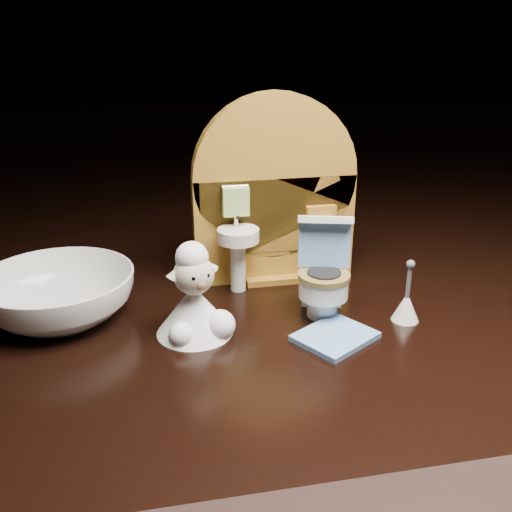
{
  "coord_description": "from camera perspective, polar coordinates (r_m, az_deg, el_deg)",
  "views": [
    {
      "loc": [
        -0.1,
        -0.36,
        0.19
      ],
      "look_at": [
        -0.03,
        0.0,
        0.05
      ],
      "focal_mm": 40.0,
      "sensor_mm": 36.0,
      "label": 1
    }
  ],
  "objects": [
    {
      "name": "backdrop_panel",
      "position": [
        0.45,
        1.79,
        5.47
      ],
      "size": [
        0.13,
        0.05,
        0.15
      ],
      "color": "#AA7424",
      "rests_on": "ground"
    },
    {
      "name": "toilet_brush",
      "position": [
        0.42,
        14.8,
        -4.73
      ],
      "size": [
        0.02,
        0.02,
        0.05
      ],
      "color": "white",
      "rests_on": "ground"
    },
    {
      "name": "toy_toilet",
      "position": [
        0.41,
        6.75,
        -2.19
      ],
      "size": [
        0.04,
        0.05,
        0.07
      ],
      "rotation": [
        0.0,
        0.0,
        -0.27
      ],
      "color": "white",
      "rests_on": "ground"
    },
    {
      "name": "ceramic_bowl",
      "position": [
        0.43,
        -19.16,
        -3.78
      ],
      "size": [
        0.11,
        0.11,
        0.03
      ],
      "primitive_type": "imported",
      "rotation": [
        0.0,
        0.0,
        -0.07
      ],
      "color": "white",
      "rests_on": "ground"
    },
    {
      "name": "plush_lamb",
      "position": [
        0.38,
        -6.11,
        -4.63
      ],
      "size": [
        0.05,
        0.05,
        0.07
      ],
      "rotation": [
        0.0,
        0.0,
        0.33
      ],
      "color": "white",
      "rests_on": "ground"
    },
    {
      "name": "bath_mat",
      "position": [
        0.39,
        7.9,
        -7.99
      ],
      "size": [
        0.06,
        0.06,
        0.0
      ],
      "primitive_type": "cube",
      "rotation": [
        0.0,
        0.0,
        0.56
      ],
      "color": "#618AC4",
      "rests_on": "ground"
    }
  ]
}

